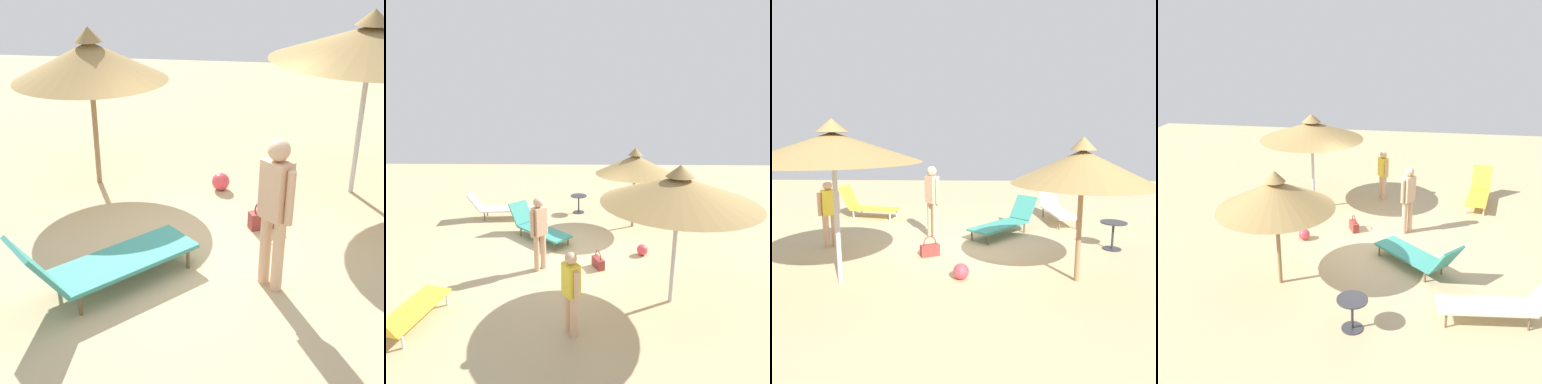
# 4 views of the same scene
# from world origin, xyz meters

# --- Properties ---
(ground) EXTENTS (24.00, 24.00, 0.10)m
(ground) POSITION_xyz_m (0.00, 0.00, -0.05)
(ground) COLOR tan
(parasol_umbrella_edge) EXTENTS (2.86, 2.86, 2.75)m
(parasol_umbrella_edge) POSITION_xyz_m (2.13, 1.92, 2.30)
(parasol_umbrella_edge) COLOR #B2B2B7
(parasol_umbrella_edge) RESTS_ON ground
(parasol_umbrella_near_left) EXTENTS (2.35, 2.35, 2.47)m
(parasol_umbrella_near_left) POSITION_xyz_m (-1.92, 1.70, 1.98)
(parasol_umbrella_near_left) COLOR olive
(parasol_umbrella_near_left) RESTS_ON ground
(lounge_chair_near_right) EXTENTS (1.88, 1.96, 0.88)m
(lounge_chair_near_right) POSITION_xyz_m (-0.96, -1.15, 0.36)
(lounge_chair_near_right) COLOR teal
(lounge_chair_near_right) RESTS_ON ground
(person_standing_far_left) EXTENTS (0.38, 0.36, 1.77)m
(person_standing_far_left) POSITION_xyz_m (0.89, -0.82, 1.02)
(person_standing_far_left) COLOR tan
(person_standing_far_left) RESTS_ON ground
(handbag) EXTENTS (0.42, 0.31, 0.43)m
(handbag) POSITION_xyz_m (0.78, 0.54, 0.14)
(handbag) COLOR maroon
(handbag) RESTS_ON ground
(beach_ball) EXTENTS (0.28, 0.28, 0.28)m
(beach_ball) POSITION_xyz_m (0.08, 1.69, 0.14)
(beach_ball) COLOR #D83F4C
(beach_ball) RESTS_ON ground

